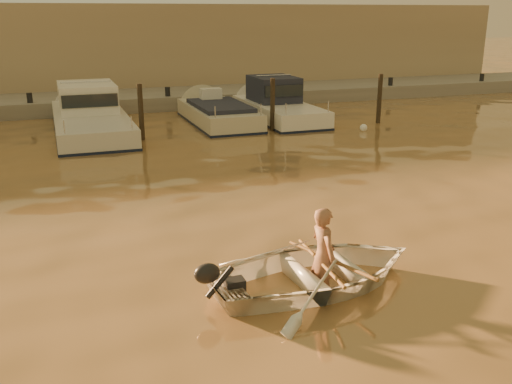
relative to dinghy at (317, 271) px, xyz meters
name	(u,v)px	position (x,y,z in m)	size (l,w,h in m)	color
ground_plane	(313,333)	(-0.71, -1.33, -0.26)	(160.00, 160.00, 0.00)	olive
dinghy	(317,271)	(0.00, 0.00, 0.00)	(2.63, 3.68, 0.76)	silver
person	(323,255)	(0.10, 0.01, 0.27)	(0.60, 0.40, 1.65)	#8F5E47
outboard_motor	(234,287)	(-1.50, -0.11, 0.02)	(0.90, 0.40, 0.70)	black
oar_port	(331,260)	(0.25, 0.02, 0.16)	(0.06, 0.06, 2.10)	brown
oar_starboard	(320,262)	(0.05, 0.00, 0.16)	(0.06, 0.06, 2.10)	brown
moored_boat_2	(90,115)	(-2.51, 14.67, 0.36)	(2.62, 8.66, 1.75)	beige
moored_boat_3	(218,118)	(2.57, 14.67, -0.04)	(2.21, 6.31, 0.95)	beige
moored_boat_4	(279,105)	(5.24, 14.67, 0.36)	(2.21, 6.82, 1.75)	white
piling_2	(141,115)	(-0.91, 12.47, 0.64)	(0.18, 0.18, 2.20)	#2D2319
piling_3	(272,107)	(4.09, 12.47, 0.64)	(0.18, 0.18, 2.20)	#2D2319
piling_4	(379,101)	(8.79, 12.47, 0.64)	(0.18, 0.18, 2.20)	#2D2319
fender_c	(98,144)	(-2.50, 11.87, -0.16)	(0.30, 0.30, 0.30)	white
fender_d	(245,129)	(3.06, 12.68, -0.16)	(0.30, 0.30, 0.30)	#DF461A
fender_e	(364,128)	(7.43, 11.30, -0.16)	(0.30, 0.30, 0.30)	white
quay	(121,104)	(-0.71, 20.17, -0.11)	(52.00, 4.00, 1.00)	gray
waterfront_building	(105,50)	(-0.71, 25.67, 2.14)	(46.00, 7.00, 4.80)	#9E8466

